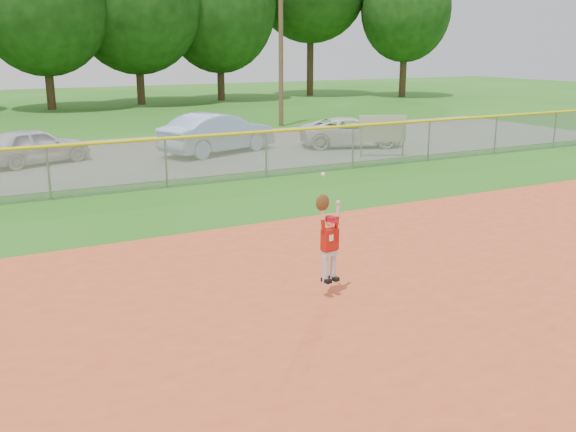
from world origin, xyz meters
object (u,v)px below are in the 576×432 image
Objects in this scene: car_blue at (218,133)px; sponsor_sign at (383,130)px; car_white_b at (352,132)px; car_white_a at (34,146)px; ballplayer at (329,238)px.

car_blue is 2.82× the size of sponsor_sign.
car_blue is 5.73m from car_white_b.
car_blue is at bearing -116.16° from car_white_a.
car_white_a is 12.49m from car_white_b.
car_white_b is 2.56× the size of sponsor_sign.
ballplayer is at bearing -129.32° from sponsor_sign.
ballplayer reaches higher than car_blue.
ballplayer is at bearing 164.52° from car_white_b.
car_white_a is 0.80× the size of car_blue.
car_white_a is at bearing 100.92° from car_white_b.
ballplayer reaches higher than car_white_b.
car_white_a is at bearing 159.27° from sponsor_sign.
sponsor_sign is 14.43m from ballplayer.
ballplayer is at bearing 170.24° from car_white_a.
car_white_b is at bearing 81.33° from sponsor_sign.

